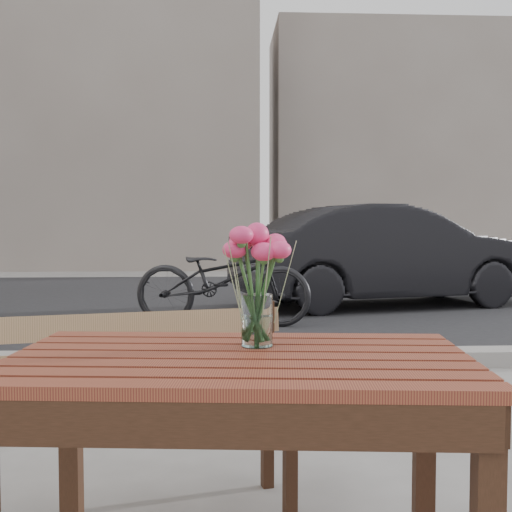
{
  "coord_description": "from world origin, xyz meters",
  "views": [
    {
      "loc": [
        0.16,
        -1.71,
        1.08
      ],
      "look_at": [
        0.26,
        0.1,
        0.98
      ],
      "focal_mm": 45.0,
      "sensor_mm": 36.0,
      "label": 1
    }
  ],
  "objects": [
    {
      "name": "backdrop_buildings",
      "position": [
        0.17,
        14.4,
        3.6
      ],
      "size": [
        15.5,
        4.0,
        8.0
      ],
      "color": "gray",
      "rests_on": "ground"
    },
    {
      "name": "main_vase",
      "position": [
        0.26,
        0.05,
        0.95
      ],
      "size": [
        0.19,
        0.19,
        0.34
      ],
      "color": "white",
      "rests_on": "main_table"
    },
    {
      "name": "parked_car",
      "position": [
        2.3,
        6.47,
        0.65
      ],
      "size": [
        4.15,
        2.24,
        1.3
      ],
      "primitive_type": "imported",
      "rotation": [
        0.0,
        0.0,
        1.8
      ],
      "color": "black",
      "rests_on": "ground"
    },
    {
      "name": "street",
      "position": [
        0.0,
        5.06,
        0.03
      ],
      "size": [
        30.0,
        8.12,
        0.12
      ],
      "color": "black",
      "rests_on": "ground"
    },
    {
      "name": "main_table",
      "position": [
        0.21,
        -0.06,
        0.61
      ],
      "size": [
        1.25,
        0.8,
        0.73
      ],
      "rotation": [
        0.0,
        0.0,
        -0.09
      ],
      "color": "maroon",
      "rests_on": "ground"
    },
    {
      "name": "bicycle",
      "position": [
        0.16,
        4.98,
        0.49
      ],
      "size": [
        1.96,
        1.03,
        0.98
      ],
      "primitive_type": "imported",
      "rotation": [
        0.0,
        0.0,
        1.36
      ],
      "color": "black",
      "rests_on": "ground"
    },
    {
      "name": "main_bench",
      "position": [
        -0.2,
        0.65,
        0.47
      ],
      "size": [
        1.31,
        0.64,
        0.78
      ],
      "rotation": [
        0.0,
        0.0,
        0.22
      ],
      "color": "#92724C",
      "rests_on": "ground"
    }
  ]
}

